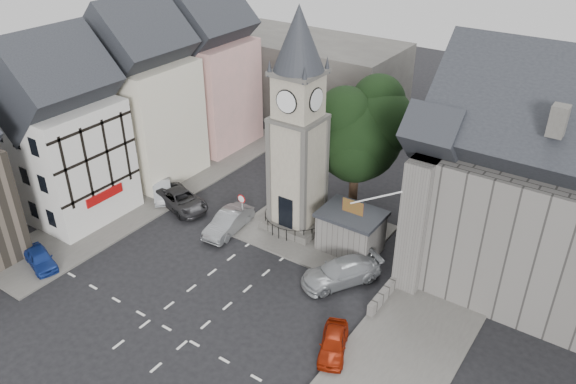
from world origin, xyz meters
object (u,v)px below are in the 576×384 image
Objects in this scene: clock_tower at (298,126)px; stone_shelter at (351,231)px; pedestrian at (438,278)px; car_west_blue at (40,258)px; car_east_red at (333,343)px.

clock_tower is 3.78× the size of stone_shelter.
pedestrian is at bearing -5.65° from clock_tower.
clock_tower is 4.52× the size of car_west_blue.
car_east_red is at bearing -61.12° from car_west_blue.
pedestrian is (23.00, 12.85, 0.30)m from car_west_blue.
car_east_red is at bearing -66.32° from stone_shelter.
car_east_red reaches higher than car_west_blue.
clock_tower is 13.62m from pedestrian.
stone_shelter is 21.19m from car_west_blue.
stone_shelter is 1.20× the size of car_east_red.
car_east_red is (20.26, 4.46, 0.00)m from car_west_blue.
clock_tower is 4.52× the size of car_east_red.
stone_shelter is 1.20× the size of car_west_blue.
clock_tower is 14.97m from car_east_red.
pedestrian is at bearing -5.50° from stone_shelter.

